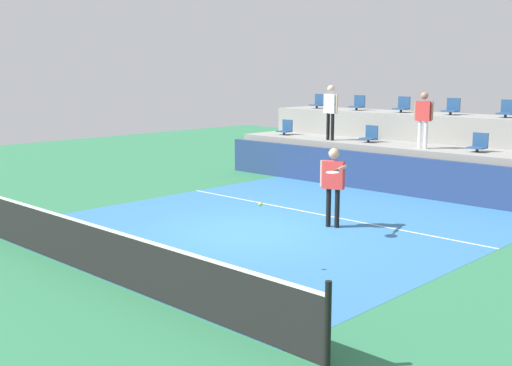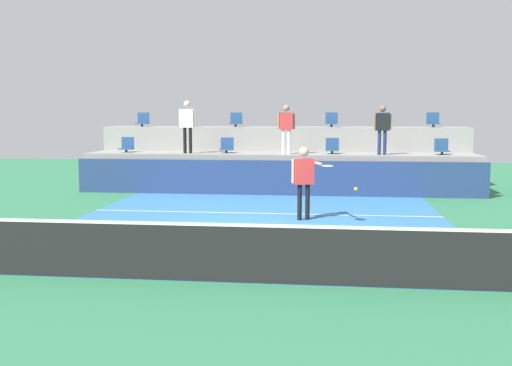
{
  "view_description": "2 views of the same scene",
  "coord_description": "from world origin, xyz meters",
  "views": [
    {
      "loc": [
        9.44,
        -9.61,
        3.42
      ],
      "look_at": [
        0.65,
        -0.45,
        1.21
      ],
      "focal_mm": 44.87,
      "sensor_mm": 36.0,
      "label": 1
    },
    {
      "loc": [
        1.62,
        -12.71,
        2.54
      ],
      "look_at": [
        0.28,
        -1.6,
        1.26
      ],
      "focal_mm": 41.86,
      "sensor_mm": 36.0,
      "label": 2
    }
  ],
  "objects": [
    {
      "name": "stadium_chair_lower_far_left",
      "position": [
        -5.29,
        7.23,
        1.46
      ],
      "size": [
        0.44,
        0.4,
        0.52
      ],
      "color": "#2D2D33",
      "rests_on": "seating_tier_lower"
    },
    {
      "name": "ground_plane",
      "position": [
        0.0,
        0.0,
        0.0
      ],
      "size": [
        40.0,
        40.0,
        0.0
      ],
      "primitive_type": "plane",
      "color": "#2D754C"
    },
    {
      "name": "seating_tier_upper",
      "position": [
        0.0,
        9.1,
        1.05
      ],
      "size": [
        13.0,
        1.8,
        2.1
      ],
      "primitive_type": "cube",
      "color": "gray",
      "rests_on": "ground_plane"
    },
    {
      "name": "spectator_in_white",
      "position": [
        0.25,
        6.85,
        2.21
      ],
      "size": [
        0.57,
        0.23,
        1.61
      ],
      "color": "white",
      "rests_on": "seating_tier_lower"
    },
    {
      "name": "tennis_player",
      "position": [
        1.07,
        1.57,
        1.09
      ],
      "size": [
        1.04,
        1.15,
        1.77
      ],
      "color": "black",
      "rests_on": "ground_plane"
    },
    {
      "name": "sponsor_backboard",
      "position": [
        0.0,
        6.0,
        0.55
      ],
      "size": [
        13.0,
        0.16,
        1.1
      ],
      "primitive_type": "cube",
      "color": "navy",
      "rests_on": "ground_plane"
    },
    {
      "name": "seating_tier_lower",
      "position": [
        0.0,
        7.3,
        0.62
      ],
      "size": [
        13.0,
        1.8,
        1.25
      ],
      "primitive_type": "cube",
      "color": "gray",
      "rests_on": "ground_plane"
    },
    {
      "name": "court_inner_paint",
      "position": [
        0.0,
        1.0,
        0.0
      ],
      "size": [
        9.0,
        10.0,
        0.01
      ],
      "primitive_type": "cube",
      "color": "teal",
      "rests_on": "ground_plane"
    },
    {
      "name": "stadium_chair_lower_right",
      "position": [
        1.76,
        7.23,
        1.46
      ],
      "size": [
        0.44,
        0.4,
        0.52
      ],
      "color": "#2D2D33",
      "rests_on": "seating_tier_lower"
    },
    {
      "name": "stadium_chair_lower_left",
      "position": [
        -1.79,
        7.23,
        1.46
      ],
      "size": [
        0.44,
        0.4,
        0.52
      ],
      "color": "#2D2D33",
      "rests_on": "seating_tier_lower"
    },
    {
      "name": "stadium_chair_upper_left",
      "position": [
        -3.52,
        9.03,
        2.31
      ],
      "size": [
        0.44,
        0.4,
        0.52
      ],
      "color": "#2D2D33",
      "rests_on": "seating_tier_upper"
    },
    {
      "name": "court_service_line",
      "position": [
        0.0,
        2.4,
        0.01
      ],
      "size": [
        9.0,
        0.06,
        0.0
      ],
      "primitive_type": "cube",
      "color": "white",
      "rests_on": "ground_plane"
    },
    {
      "name": "stadium_chair_lower_far_right",
      "position": [
        5.29,
        7.23,
        1.46
      ],
      "size": [
        0.44,
        0.4,
        0.52
      ],
      "color": "#2D2D33",
      "rests_on": "seating_tier_lower"
    },
    {
      "name": "tennis_net",
      "position": [
        0.0,
        -4.0,
        0.5
      ],
      "size": [
        10.48,
        0.08,
        1.07
      ],
      "color": "black",
      "rests_on": "ground_plane"
    },
    {
      "name": "spectator_in_grey",
      "position": [
        3.35,
        6.85,
        2.2
      ],
      "size": [
        0.57,
        0.25,
        1.59
      ],
      "color": "navy",
      "rests_on": "seating_tier_lower"
    },
    {
      "name": "spectator_leaning_on_rail",
      "position": [
        -3.05,
        6.85,
        2.32
      ],
      "size": [
        0.61,
        0.26,
        1.76
      ],
      "color": "black",
      "rests_on": "seating_tier_lower"
    },
    {
      "name": "stadium_chair_upper_mid_right",
      "position": [
        1.73,
        9.03,
        2.31
      ],
      "size": [
        0.44,
        0.4,
        0.52
      ],
      "color": "#2D2D33",
      "rests_on": "seating_tier_upper"
    },
    {
      "name": "stadium_chair_upper_right",
      "position": [
        3.57,
        9.03,
        2.31
      ],
      "size": [
        0.44,
        0.4,
        0.52
      ],
      "color": "#2D2D33",
      "rests_on": "seating_tier_upper"
    },
    {
      "name": "stadium_chair_upper_far_left",
      "position": [
        -5.28,
        9.03,
        2.31
      ],
      "size": [
        0.44,
        0.4,
        0.52
      ],
      "color": "#2D2D33",
      "rests_on": "seating_tier_upper"
    },
    {
      "name": "stadium_chair_upper_far_right",
      "position": [
        5.29,
        9.03,
        2.31
      ],
      "size": [
        0.44,
        0.4,
        0.52
      ],
      "color": "#2D2D33",
      "rests_on": "seating_tier_upper"
    },
    {
      "name": "tennis_ball",
      "position": [
        2.13,
        -1.88,
        1.2
      ],
      "size": [
        0.07,
        0.07,
        0.07
      ],
      "color": "#CCE033"
    },
    {
      "name": "stadium_chair_upper_mid_left",
      "position": [
        -1.75,
        9.03,
        2.31
      ],
      "size": [
        0.44,
        0.4,
        0.52
      ],
      "color": "#2D2D33",
      "rests_on": "seating_tier_upper"
    },
    {
      "name": "stadium_chair_upper_center",
      "position": [
        -0.0,
        9.03,
        2.31
      ],
      "size": [
        0.44,
        0.4,
        0.52
      ],
      "color": "#2D2D33",
      "rests_on": "seating_tier_upper"
    }
  ]
}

